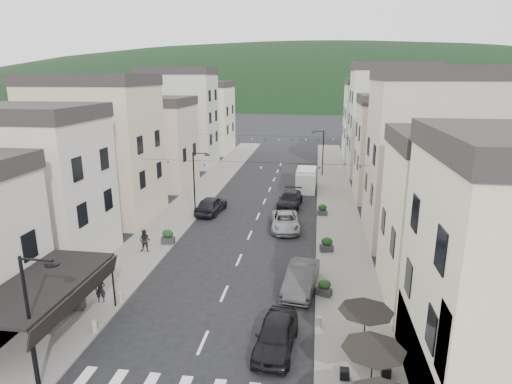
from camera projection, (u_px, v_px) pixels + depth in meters
sidewalk_left at (198, 196)px, 47.08m from camera, size 4.00×76.00×0.12m
sidewalk_right at (336, 201)px, 45.04m from camera, size 4.00×76.00×0.12m
hill_backdrop at (311, 95)px, 302.09m from camera, size 640.00×360.00×70.00m
boutique_awning at (48, 285)px, 20.45m from camera, size 3.77×7.50×3.28m
buildings_row_left at (153, 133)px, 51.94m from camera, size 10.20×54.16×14.00m
buildings_row_right at (402, 137)px, 46.83m from camera, size 10.20×54.16×14.50m
cafe_terrace at (373, 356)px, 16.51m from camera, size 2.50×8.10×2.53m
streetlamp_left_near at (34, 309)px, 17.24m from camera, size 1.70×0.56×6.00m
streetlamp_left_far at (197, 176)px, 40.17m from camera, size 1.70×0.56×6.00m
streetlamp_right_far at (321, 148)px, 55.77m from camera, size 1.70×0.56×6.00m
bollards at (200, 341)px, 20.65m from camera, size 11.66×10.26×0.60m
bunting_near at (251, 166)px, 35.04m from camera, size 19.00×0.28×0.62m
bunting_far at (272, 139)px, 50.32m from camera, size 19.00×0.28×0.62m
parked_car_a at (276, 335)px, 20.54m from camera, size 2.16×4.61×1.53m
parked_car_b at (301, 278)px, 26.22m from camera, size 2.29×5.05×1.61m
parked_car_c at (285, 221)px, 36.77m from camera, size 2.96×5.39×1.43m
parked_car_d at (290, 200)px, 43.06m from camera, size 2.51×5.41×1.53m
parked_car_e at (211, 205)px, 41.10m from camera, size 2.55×5.13×1.68m
delivery_van at (306, 179)px, 49.55m from camera, size 2.27×5.50×2.61m
pedestrian_a at (100, 289)px, 24.67m from camera, size 0.66×0.52×1.57m
pedestrian_b at (145, 241)px, 31.70m from camera, size 0.86×0.69×1.73m
planter_la at (76, 301)px, 23.94m from camera, size 1.05×0.72×1.07m
planter_lb at (168, 237)px, 33.34m from camera, size 1.08×0.69×1.14m
planter_ra at (324, 288)px, 25.46m from camera, size 1.02×0.81×1.01m
planter_rb at (327, 245)px, 31.87m from camera, size 1.07×0.72×1.10m
planter_rc at (322, 210)px, 40.18m from camera, size 0.98×0.57×1.06m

